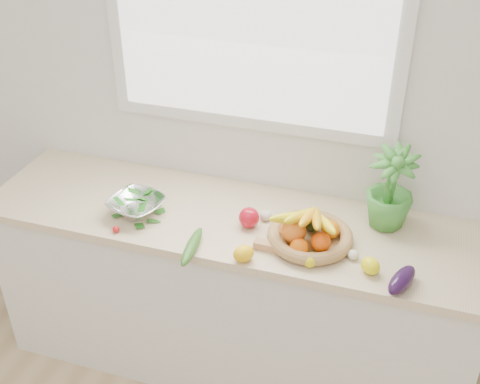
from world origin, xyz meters
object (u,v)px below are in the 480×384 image
(apple, at_px, (249,218))
(eggplant, at_px, (402,280))
(cucumber, at_px, (192,246))
(potted_herb, at_px, (390,188))
(colander_with_spinach, at_px, (136,202))
(fruit_basket, at_px, (309,232))

(apple, xyz_separation_m, eggplant, (0.66, -0.20, -0.01))
(cucumber, relative_size, potted_herb, 0.71)
(potted_herb, bearing_deg, eggplant, -75.31)
(potted_herb, relative_size, colander_with_spinach, 1.27)
(apple, distance_m, fruit_basket, 0.27)
(potted_herb, distance_m, colander_with_spinach, 1.09)
(potted_herb, bearing_deg, apple, -161.31)
(apple, height_order, colander_with_spinach, colander_with_spinach)
(eggplant, distance_m, fruit_basket, 0.42)
(cucumber, xyz_separation_m, fruit_basket, (0.44, 0.20, 0.03))
(potted_herb, bearing_deg, cucumber, -149.77)
(fruit_basket, height_order, colander_with_spinach, fruit_basket)
(apple, distance_m, colander_with_spinach, 0.50)
(apple, bearing_deg, potted_herb, 18.69)
(eggplant, height_order, colander_with_spinach, colander_with_spinach)
(eggplant, bearing_deg, colander_with_spinach, 173.14)
(apple, distance_m, eggplant, 0.69)
(fruit_basket, bearing_deg, cucumber, -155.33)
(eggplant, bearing_deg, apple, 163.01)
(eggplant, relative_size, fruit_basket, 0.47)
(fruit_basket, bearing_deg, potted_herb, 37.67)
(cucumber, bearing_deg, eggplant, 2.34)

